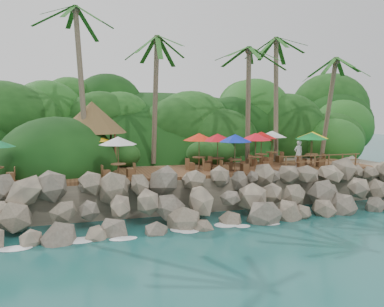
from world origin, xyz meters
name	(u,v)px	position (x,y,z in m)	size (l,w,h in m)	color
ground	(225,228)	(0.00, 0.00, 0.00)	(140.00, 140.00, 0.00)	#19514F
land_base	(160,168)	(0.00, 16.00, 1.05)	(32.00, 25.20, 2.10)	gray
jungle_hill	(145,168)	(0.00, 23.50, 0.00)	(44.80, 28.00, 15.40)	#143811
seawall	(212,199)	(0.00, 2.00, 1.15)	(29.00, 4.00, 2.30)	gray
terrace	(192,171)	(0.00, 6.00, 2.20)	(26.00, 5.00, 0.20)	brown
jungle_foliage	(162,181)	(0.00, 15.00, 0.00)	(44.00, 16.00, 12.00)	#143811
foam_line	(223,226)	(0.00, 0.30, 0.03)	(25.20, 0.80, 0.06)	white
palms	(186,29)	(0.45, 8.82, 12.10)	(32.59, 7.23, 13.56)	brown
palapa	(92,117)	(-6.26, 9.36, 5.79)	(4.78, 4.78, 4.60)	brown
dining_clusters	(201,140)	(0.59, 5.88, 4.33)	(23.09, 5.45, 2.44)	brown
railing	(322,160)	(8.48, 3.65, 2.91)	(6.10, 0.10, 1.00)	brown
waiter	(298,153)	(7.67, 5.27, 3.23)	(0.68, 0.45, 1.86)	white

